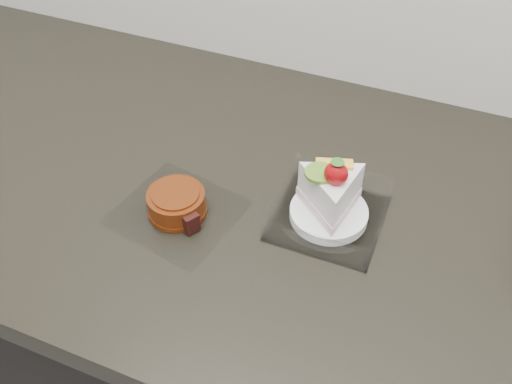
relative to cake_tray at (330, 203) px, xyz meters
name	(u,v)px	position (x,y,z in m)	size (l,w,h in m)	color
counter	(294,364)	(-0.03, 0.02, -0.48)	(2.04, 0.64, 0.90)	black
cake_tray	(330,203)	(0.00, 0.00, 0.00)	(0.14, 0.14, 0.11)	white
mooncake_wrap	(177,205)	(-0.19, -0.07, -0.02)	(0.18, 0.17, 0.04)	white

